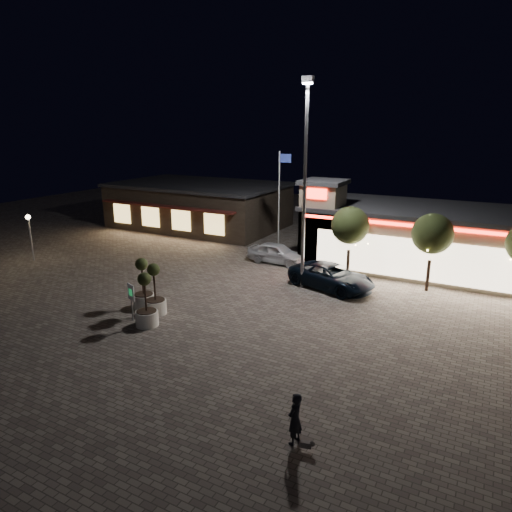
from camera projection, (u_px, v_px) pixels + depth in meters
The scene contains 16 objects.
ground at pixel (203, 329), 22.67m from camera, with size 90.00×90.00×0.00m, color #72675C.
retail_building at pixel (448, 240), 31.20m from camera, with size 20.40×8.40×6.10m.
restaurant_building at pixel (199, 205), 45.34m from camera, with size 16.40×11.00×4.30m.
floodlight_pole at pixel (305, 174), 26.62m from camera, with size 0.60×0.40×12.38m.
flagpole at pixel (280, 197), 33.25m from camera, with size 0.95×0.10×8.00m.
lamp_post_west at pixel (30, 228), 33.50m from camera, with size 0.36×0.36×3.48m.
string_tree_a at pixel (350, 226), 29.22m from camera, with size 2.42×2.42×4.79m.
string_tree_b at pixel (432, 234), 26.97m from camera, with size 2.42×2.42×4.79m.
pickup_truck at pixel (331, 277), 28.14m from camera, with size 2.53×5.48×1.52m, color black.
white_sedan at pixel (277, 253), 33.38m from camera, with size 1.77×4.40×1.50m, color silver.
pedestrian at pixel (295, 419), 14.31m from camera, with size 0.64×0.42×1.76m, color black.
dog at pixel (308, 444), 14.09m from camera, with size 0.49×0.25×0.26m.
planter_left at pixel (144, 293), 25.09m from camera, with size 1.17×1.17×2.87m.
planter_mid at pixel (146, 309), 22.84m from camera, with size 1.14×1.14×2.81m.
planter_right at pixel (155, 298), 24.29m from camera, with size 1.15×1.15×2.82m.
valet_sign at pixel (131, 295), 23.30m from camera, with size 0.63×0.29×1.98m.
Camera 1 is at (12.09, -17.11, 9.75)m, focal length 32.00 mm.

